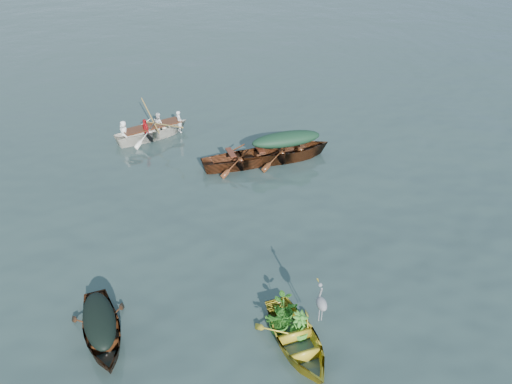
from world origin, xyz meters
The scene contains 13 objects.
ground centered at (0.00, 0.00, 0.00)m, with size 140.00×140.00×0.00m, color #304340.
yellow_dinghy centered at (-0.01, -3.29, 0.00)m, with size 1.33×3.07×0.82m, color gold.
dark_covered_boat centered at (-4.09, -2.15, 0.00)m, with size 1.21×3.26×0.79m, color #4A2911.
green_tarp_boat centered at (2.06, 5.19, 0.00)m, with size 1.46×4.68×1.11m, color #533013.
open_wooden_boat centered at (0.52, 5.03, 0.00)m, with size 1.34×4.31×1.00m, color brown.
rowed_boat centered at (-2.58, 8.09, 0.00)m, with size 1.26×4.22×1.00m, color white.
dark_tarp_cover centered at (-4.09, -2.15, 0.59)m, with size 0.67×1.79×0.40m, color black.
green_tarp_cover centered at (2.06, 5.19, 0.82)m, with size 0.80×2.58×0.52m, color #14311D.
thwart_benches centered at (0.52, 5.03, 0.52)m, with size 0.80×2.15×0.04m, color #512113, non-canonical shape.
heron centered at (0.52, -3.16, 0.87)m, with size 0.28×0.40×0.92m, color gray, non-canonical shape.
dinghy_weeds centered at (-0.06, -2.74, 0.71)m, with size 0.70×0.90×0.60m, color #1E741E.
rowers centered at (-2.58, 8.09, 0.88)m, with size 1.14×2.95×0.76m, color white.
oars centered at (-2.58, 8.09, 0.53)m, with size 2.60×0.60×0.06m, color #A98540, non-canonical shape.
Camera 1 is at (-2.45, -10.38, 8.40)m, focal length 35.00 mm.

